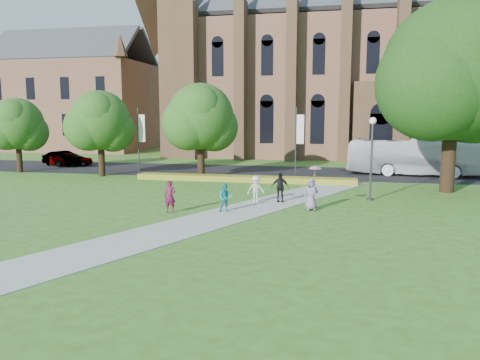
% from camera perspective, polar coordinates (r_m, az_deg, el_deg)
% --- Properties ---
extents(ground, '(160.00, 160.00, 0.00)m').
position_cam_1_polar(ground, '(24.96, -0.97, -4.51)').
color(ground, '#3C5C1B').
rests_on(ground, ground).
extents(road, '(160.00, 10.00, 0.02)m').
position_cam_1_polar(road, '(44.43, 4.73, 0.98)').
color(road, black).
rests_on(road, ground).
extents(footpath, '(15.58, 28.54, 0.04)m').
position_cam_1_polar(footpath, '(25.91, -0.49, -4.00)').
color(footpath, '#B2B2A8').
rests_on(footpath, ground).
extents(flower_hedge, '(18.00, 1.40, 0.45)m').
position_cam_1_polar(flower_hedge, '(38.06, 0.48, 0.16)').
color(flower_hedge, gold).
rests_on(flower_hedge, ground).
extents(cathedral, '(52.60, 18.25, 28.00)m').
position_cam_1_polar(cathedral, '(64.12, 16.36, 14.46)').
color(cathedral, brown).
rests_on(cathedral, ground).
extents(building_west, '(22.00, 14.00, 18.30)m').
position_cam_1_polar(building_west, '(76.76, -19.43, 10.37)').
color(building_west, brown).
rests_on(building_west, ground).
extents(streetlamp, '(0.44, 0.44, 5.24)m').
position_cam_1_polar(streetlamp, '(30.42, 15.77, 3.71)').
color(streetlamp, '#38383D').
rests_on(streetlamp, ground).
extents(large_tree, '(9.60, 9.60, 13.20)m').
position_cam_1_polar(large_tree, '(35.72, 24.62, 12.03)').
color(large_tree, '#332114').
rests_on(large_tree, ground).
extents(street_tree_0, '(5.20, 5.20, 7.50)m').
position_cam_1_polar(street_tree_0, '(42.93, -16.70, 6.94)').
color(street_tree_0, '#332114').
rests_on(street_tree_0, ground).
extents(street_tree_1, '(5.60, 5.60, 8.05)m').
position_cam_1_polar(street_tree_1, '(39.93, -4.83, 7.70)').
color(street_tree_1, '#332114').
rests_on(street_tree_1, ground).
extents(street_tree_2, '(4.80, 4.80, 6.95)m').
position_cam_1_polar(street_tree_2, '(48.66, -25.53, 6.18)').
color(street_tree_2, '#332114').
rests_on(street_tree_2, ground).
extents(banner_pole_0, '(0.70, 0.10, 6.00)m').
position_cam_1_polar(banner_pole_0, '(39.16, 7.00, 4.97)').
color(banner_pole_0, '#38383D').
rests_on(banner_pole_0, ground).
extents(banner_pole_1, '(0.70, 0.10, 6.00)m').
position_cam_1_polar(banner_pole_1, '(42.68, -12.16, 5.10)').
color(banner_pole_1, '#38383D').
rests_on(banner_pole_1, ground).
extents(tour_coach, '(11.95, 3.77, 3.28)m').
position_cam_1_polar(tour_coach, '(44.44, 20.54, 2.64)').
color(tour_coach, silver).
rests_on(tour_coach, road).
extents(car_0, '(4.60, 2.89, 1.46)m').
position_cam_1_polar(car_0, '(52.63, -19.84, 2.43)').
color(car_0, gray).
rests_on(car_0, road).
extents(car_1, '(4.90, 2.54, 1.54)m').
position_cam_1_polar(car_1, '(53.13, -20.67, 2.48)').
color(car_1, gray).
rests_on(car_1, road).
extents(pedestrian_0, '(0.69, 0.49, 1.76)m').
position_cam_1_polar(pedestrian_0, '(26.10, -8.53, -1.99)').
color(pedestrian_0, '#5F1536').
rests_on(pedestrian_0, footpath).
extents(pedestrian_1, '(0.88, 0.75, 1.58)m').
position_cam_1_polar(pedestrian_1, '(25.93, -1.81, -2.18)').
color(pedestrian_1, teal).
rests_on(pedestrian_1, footpath).
extents(pedestrian_2, '(1.23, 1.00, 1.65)m').
position_cam_1_polar(pedestrian_2, '(28.67, 1.95, -1.13)').
color(pedestrian_2, silver).
rests_on(pedestrian_2, footpath).
extents(pedestrian_3, '(1.14, 0.64, 1.83)m').
position_cam_1_polar(pedestrian_3, '(28.97, 4.89, -0.88)').
color(pedestrian_3, black).
rests_on(pedestrian_3, footpath).
extents(pedestrian_4, '(0.98, 0.75, 1.80)m').
position_cam_1_polar(pedestrian_4, '(26.78, 8.69, -1.71)').
color(pedestrian_4, slate).
rests_on(pedestrian_4, footpath).
extents(parasol, '(0.83, 0.83, 0.62)m').
position_cam_1_polar(parasol, '(26.69, 9.14, 0.88)').
color(parasol, '#D3959C').
rests_on(parasol, pedestrian_4).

